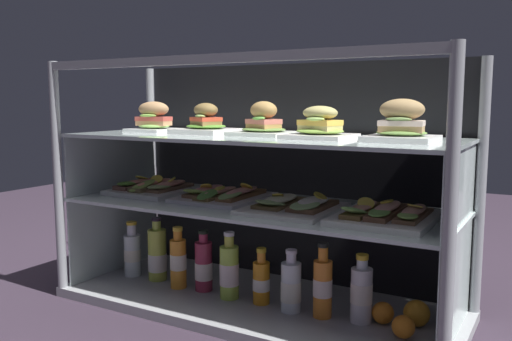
% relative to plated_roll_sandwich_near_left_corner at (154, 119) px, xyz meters
% --- Properties ---
extents(ground_plane, '(6.00, 6.00, 0.02)m').
position_rel_plated_roll_sandwich_near_left_corner_xyz_m(ground_plane, '(0.49, -0.04, -0.67)').
color(ground_plane, '#342835').
rests_on(ground_plane, ground).
extents(case_base_deck, '(1.41, 0.55, 0.03)m').
position_rel_plated_roll_sandwich_near_left_corner_xyz_m(case_base_deck, '(0.49, -0.04, -0.64)').
color(case_base_deck, '#9E9FA2').
rests_on(case_base_deck, ground).
extents(case_frame, '(1.41, 0.55, 0.87)m').
position_rel_plated_roll_sandwich_near_left_corner_xyz_m(case_frame, '(0.49, 0.11, -0.18)').
color(case_frame, gray).
rests_on(case_frame, ground).
extents(riser_lower_tier, '(1.34, 0.48, 0.33)m').
position_rel_plated_roll_sandwich_near_left_corner_xyz_m(riser_lower_tier, '(0.49, -0.04, -0.46)').
color(riser_lower_tier, silver).
rests_on(riser_lower_tier, case_base_deck).
extents(shelf_lower_glass, '(1.36, 0.50, 0.01)m').
position_rel_plated_roll_sandwich_near_left_corner_xyz_m(shelf_lower_glass, '(0.49, -0.04, -0.29)').
color(shelf_lower_glass, silver).
rests_on(shelf_lower_glass, riser_lower_tier).
extents(riser_upper_tier, '(1.34, 0.48, 0.23)m').
position_rel_plated_roll_sandwich_near_left_corner_xyz_m(riser_upper_tier, '(0.49, -0.04, -0.17)').
color(riser_upper_tier, silver).
rests_on(riser_upper_tier, shelf_lower_glass).
extents(shelf_upper_glass, '(1.36, 0.50, 0.01)m').
position_rel_plated_roll_sandwich_near_left_corner_xyz_m(shelf_upper_glass, '(0.49, -0.04, -0.05)').
color(shelf_upper_glass, silver).
rests_on(shelf_upper_glass, riser_upper_tier).
extents(plated_roll_sandwich_near_left_corner, '(0.17, 0.17, 0.12)m').
position_rel_plated_roll_sandwich_near_left_corner_xyz_m(plated_roll_sandwich_near_left_corner, '(0.00, 0.00, 0.00)').
color(plated_roll_sandwich_near_left_corner, white).
rests_on(plated_roll_sandwich_near_left_corner, shelf_upper_glass).
extents(plated_roll_sandwich_near_right_corner, '(0.20, 0.20, 0.11)m').
position_rel_plated_roll_sandwich_near_left_corner_xyz_m(plated_roll_sandwich_near_right_corner, '(0.26, -0.01, -0.01)').
color(plated_roll_sandwich_near_right_corner, white).
rests_on(plated_roll_sandwich_near_right_corner, shelf_upper_glass).
extents(plated_roll_sandwich_far_left, '(0.20, 0.20, 0.12)m').
position_rel_plated_roll_sandwich_near_left_corner_xyz_m(plated_roll_sandwich_far_left, '(0.49, 0.01, -0.01)').
color(plated_roll_sandwich_far_left, white).
rests_on(plated_roll_sandwich_far_left, shelf_upper_glass).
extents(plated_roll_sandwich_center, '(0.20, 0.20, 0.10)m').
position_rel_plated_roll_sandwich_near_left_corner_xyz_m(plated_roll_sandwich_center, '(0.72, -0.04, -0.01)').
color(plated_roll_sandwich_center, white).
rests_on(plated_roll_sandwich_center, shelf_upper_glass).
extents(plated_roll_sandwich_far_right, '(0.20, 0.20, 0.13)m').
position_rel_plated_roll_sandwich_near_left_corner_xyz_m(plated_roll_sandwich_far_right, '(0.98, -0.04, 0.00)').
color(plated_roll_sandwich_far_right, white).
rests_on(plated_roll_sandwich_far_right, shelf_upper_glass).
extents(open_sandwich_tray_near_right_corner, '(0.28, 0.32, 0.07)m').
position_rel_plated_roll_sandwich_near_left_corner_xyz_m(open_sandwich_tray_near_right_corner, '(0.02, -0.03, -0.26)').
color(open_sandwich_tray_near_right_corner, white).
rests_on(open_sandwich_tray_near_right_corner, shelf_lower_glass).
extents(open_sandwich_tray_near_left_corner, '(0.28, 0.32, 0.06)m').
position_rel_plated_roll_sandwich_near_left_corner_xyz_m(open_sandwich_tray_near_left_corner, '(0.34, -0.02, -0.27)').
color(open_sandwich_tray_near_left_corner, white).
rests_on(open_sandwich_tray_near_left_corner, shelf_lower_glass).
extents(open_sandwich_tray_left_of_center, '(0.28, 0.32, 0.06)m').
position_rel_plated_roll_sandwich_near_left_corner_xyz_m(open_sandwich_tray_left_of_center, '(0.65, -0.08, -0.27)').
color(open_sandwich_tray_left_of_center, white).
rests_on(open_sandwich_tray_left_of_center, shelf_lower_glass).
extents(open_sandwich_tray_right_of_center, '(0.28, 0.32, 0.06)m').
position_rel_plated_roll_sandwich_near_left_corner_xyz_m(open_sandwich_tray_right_of_center, '(0.96, -0.08, -0.26)').
color(open_sandwich_tray_right_of_center, white).
rests_on(open_sandwich_tray_right_of_center, shelf_lower_glass).
extents(juice_bottle_near_post, '(0.07, 0.07, 0.22)m').
position_rel_plated_roll_sandwich_near_left_corner_xyz_m(juice_bottle_near_post, '(-0.07, -0.07, -0.53)').
color(juice_bottle_near_post, white).
rests_on(juice_bottle_near_post, case_base_deck).
extents(juice_bottle_front_fourth, '(0.07, 0.07, 0.25)m').
position_rel_plated_roll_sandwich_near_left_corner_xyz_m(juice_bottle_front_fourth, '(0.05, -0.06, -0.53)').
color(juice_bottle_front_fourth, '#BFD14B').
rests_on(juice_bottle_front_fourth, case_base_deck).
extents(juice_bottle_tucked_behind, '(0.06, 0.06, 0.23)m').
position_rel_plated_roll_sandwich_near_left_corner_xyz_m(juice_bottle_tucked_behind, '(0.18, -0.09, -0.52)').
color(juice_bottle_tucked_behind, orange).
rests_on(juice_bottle_tucked_behind, case_base_deck).
extents(juice_bottle_front_right_end, '(0.07, 0.07, 0.23)m').
position_rel_plated_roll_sandwich_near_left_corner_xyz_m(juice_bottle_front_right_end, '(0.28, -0.07, -0.53)').
color(juice_bottle_front_right_end, '#9D2C46').
rests_on(juice_bottle_front_right_end, case_base_deck).
extents(juice_bottle_front_second, '(0.07, 0.07, 0.24)m').
position_rel_plated_roll_sandwich_near_left_corner_xyz_m(juice_bottle_front_second, '(0.40, -0.09, -0.53)').
color(juice_bottle_front_second, '#AED949').
rests_on(juice_bottle_front_second, case_base_deck).
extents(juice_bottle_front_left_end, '(0.06, 0.06, 0.20)m').
position_rel_plated_roll_sandwich_near_left_corner_xyz_m(juice_bottle_front_left_end, '(0.53, -0.08, -0.54)').
color(juice_bottle_front_left_end, orange).
rests_on(juice_bottle_front_left_end, case_base_deck).
extents(juice_bottle_back_center, '(0.07, 0.07, 0.21)m').
position_rel_plated_roll_sandwich_near_left_corner_xyz_m(juice_bottle_back_center, '(0.65, -0.09, -0.54)').
color(juice_bottle_back_center, white).
rests_on(juice_bottle_back_center, case_base_deck).
extents(juice_bottle_front_middle, '(0.06, 0.06, 0.25)m').
position_rel_plated_roll_sandwich_near_left_corner_xyz_m(juice_bottle_front_middle, '(0.76, -0.08, -0.52)').
color(juice_bottle_front_middle, orange).
rests_on(juice_bottle_front_middle, case_base_deck).
extents(juice_bottle_back_left, '(0.07, 0.07, 0.22)m').
position_rel_plated_roll_sandwich_near_left_corner_xyz_m(juice_bottle_back_left, '(0.88, -0.06, -0.53)').
color(juice_bottle_back_left, silver).
rests_on(juice_bottle_back_left, case_base_deck).
extents(orange_fruit_beside_bottles, '(0.08, 0.08, 0.08)m').
position_rel_plated_roll_sandwich_near_left_corner_xyz_m(orange_fruit_beside_bottles, '(1.04, -0.00, -0.58)').
color(orange_fruit_beside_bottles, orange).
rests_on(orange_fruit_beside_bottles, case_base_deck).
extents(orange_fruit_near_left_post, '(0.07, 0.07, 0.07)m').
position_rel_plated_roll_sandwich_near_left_corner_xyz_m(orange_fruit_near_left_post, '(0.94, -0.04, -0.59)').
color(orange_fruit_near_left_post, orange).
rests_on(orange_fruit_near_left_post, case_base_deck).
extents(orange_fruit_rolled_forward, '(0.07, 0.07, 0.07)m').
position_rel_plated_roll_sandwich_near_left_corner_xyz_m(orange_fruit_rolled_forward, '(1.03, -0.11, -0.59)').
color(orange_fruit_rolled_forward, orange).
rests_on(orange_fruit_rolled_forward, case_base_deck).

